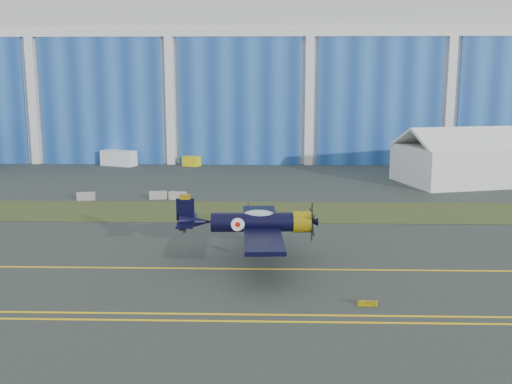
{
  "coord_description": "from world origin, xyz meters",
  "views": [
    {
      "loc": [
        16.27,
        -46.13,
        13.31
      ],
      "look_at": [
        14.82,
        6.09,
        3.55
      ],
      "focal_mm": 42.0,
      "sensor_mm": 36.0,
      "label": 1
    }
  ],
  "objects_px": {
    "warbird": "(253,222)",
    "shipping_container": "(119,158)",
    "tug": "(192,161)",
    "tent": "(465,155)"
  },
  "relations": [
    {
      "from": "tug",
      "to": "shipping_container",
      "type": "bearing_deg",
      "value": -155.72
    },
    {
      "from": "warbird",
      "to": "shipping_container",
      "type": "relative_size",
      "value": 2.66
    },
    {
      "from": "tent",
      "to": "shipping_container",
      "type": "distance_m",
      "value": 51.83
    },
    {
      "from": "tent",
      "to": "tug",
      "type": "xyz_separation_m",
      "value": [
        -37.97,
        14.92,
        -2.97
      ]
    },
    {
      "from": "warbird",
      "to": "tent",
      "type": "relative_size",
      "value": 0.8
    },
    {
      "from": "shipping_container",
      "to": "tug",
      "type": "xyz_separation_m",
      "value": [
        11.59,
        -0.04,
        -0.45
      ]
    },
    {
      "from": "warbird",
      "to": "tug",
      "type": "relative_size",
      "value": 5.75
    },
    {
      "from": "warbird",
      "to": "shipping_container",
      "type": "xyz_separation_m",
      "value": [
        -22.93,
        50.26,
        -1.75
      ]
    },
    {
      "from": "tent",
      "to": "shipping_container",
      "type": "xyz_separation_m",
      "value": [
        -49.56,
        14.96,
        -2.52
      ]
    },
    {
      "from": "shipping_container",
      "to": "tug",
      "type": "relative_size",
      "value": 2.16
    }
  ]
}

